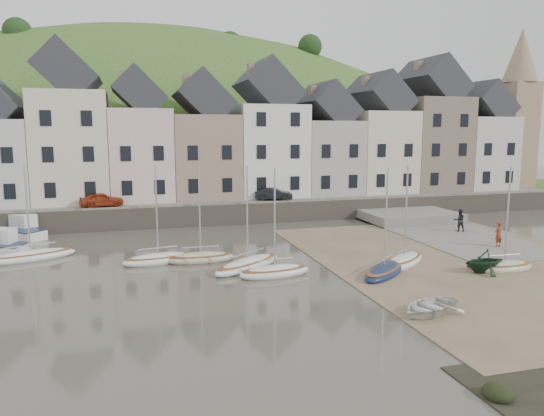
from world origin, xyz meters
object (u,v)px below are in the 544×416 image
object	(u,v)px
rowboat_white	(429,306)
person_red	(498,234)
rowboat_green	(484,261)
sailboat_0	(31,256)
car_left	(102,200)
person_dark	(459,220)
car_right	(274,194)

from	to	relation	value
rowboat_white	person_red	bearing A→B (deg)	107.85
rowboat_green	person_red	world-z (taller)	person_red
sailboat_0	car_left	world-z (taller)	sailboat_0
rowboat_white	person_dark	bearing A→B (deg)	118.30
car_left	car_right	distance (m)	15.37
car_left	car_right	world-z (taller)	car_left
rowboat_green	rowboat_white	bearing A→B (deg)	-56.77
person_red	car_right	distance (m)	20.24
car_right	rowboat_green	bearing A→B (deg)	-146.21
rowboat_white	rowboat_green	size ratio (longest dim) A/B	1.23
person_red	person_dark	size ratio (longest dim) A/B	0.98
sailboat_0	rowboat_green	distance (m)	27.59
person_dark	car_left	distance (m)	29.79
rowboat_white	car_right	world-z (taller)	car_right
person_red	person_dark	distance (m)	5.50
sailboat_0	person_dark	bearing A→B (deg)	0.38
sailboat_0	rowboat_white	bearing A→B (deg)	-39.39
car_right	rowboat_white	bearing A→B (deg)	-163.44
car_left	car_right	bearing A→B (deg)	-100.79
rowboat_green	person_red	distance (m)	7.24
rowboat_green	sailboat_0	bearing A→B (deg)	-115.45
sailboat_0	car_left	bearing A→B (deg)	71.30
person_red	rowboat_white	bearing A→B (deg)	24.37
person_red	car_left	xyz separation A→B (m)	(-26.82, 16.65, 1.22)
rowboat_white	person_dark	xyz separation A→B (m)	(12.67, 15.62, 0.62)
rowboat_green	car_left	bearing A→B (deg)	-138.49
person_red	car_right	world-z (taller)	car_right
sailboat_0	car_left	distance (m)	12.20
car_right	car_left	bearing A→B (deg)	107.55
person_red	sailboat_0	bearing A→B (deg)	-25.80
car_left	person_red	bearing A→B (deg)	-132.62
sailboat_0	car_right	bearing A→B (deg)	30.68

